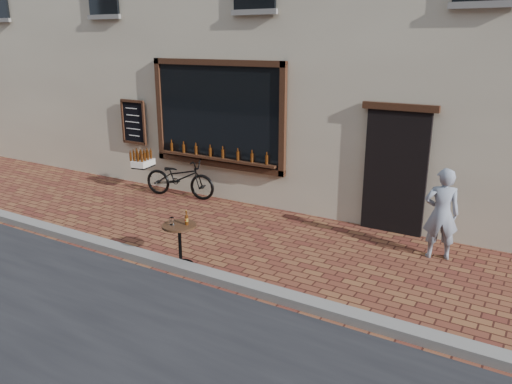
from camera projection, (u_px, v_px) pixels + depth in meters
The scene contains 5 objects.
ground at pixel (190, 281), 7.21m from camera, with size 90.00×90.00×0.00m, color #59261C.
kerb at pixel (199, 272), 7.36m from camera, with size 90.00×0.25×0.12m, color slate.
cargo_bicycle at pixel (178, 177), 10.99m from camera, with size 2.03×0.85×0.95m.
bistro_table at pixel (180, 236), 7.58m from camera, with size 0.53×0.53×0.90m.
pedestrian at pixel (441, 214), 7.80m from camera, with size 0.54×0.35×1.48m, color gray.
Camera 1 is at (4.17, -5.10, 3.34)m, focal length 35.00 mm.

